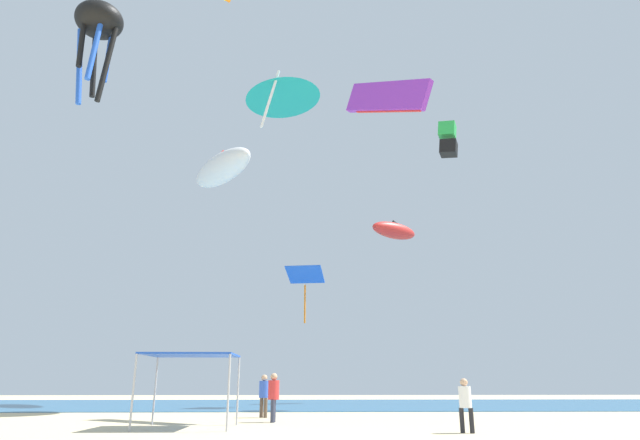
{
  "coord_description": "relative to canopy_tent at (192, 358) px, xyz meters",
  "views": [
    {
      "loc": [
        -1.39,
        -14.79,
        1.51
      ],
      "look_at": [
        -0.68,
        7.45,
        8.31
      ],
      "focal_mm": 29.92,
      "sensor_mm": 36.0,
      "label": 1
    }
  ],
  "objects": [
    {
      "name": "canopy_tent",
      "position": [
        0.0,
        0.0,
        0.0
      ],
      "size": [
        3.17,
        2.78,
        2.49
      ],
      "color": "#B2B2B7",
      "rests_on": "ground"
    },
    {
      "name": "person_leftmost",
      "position": [
        9.15,
        -2.15,
        -1.39
      ],
      "size": [
        0.42,
        0.39,
        1.64
      ],
      "rotation": [
        0.0,
        0.0,
        5.88
      ],
      "color": "black",
      "rests_on": "ground"
    },
    {
      "name": "person_near_tent",
      "position": [
        2.82,
        2.76,
        -1.25
      ],
      "size": [
        0.45,
        0.5,
        1.88
      ],
      "rotation": [
        0.0,
        0.0,
        1.49
      ],
      "color": "#33384C",
      "rests_on": "ground"
    },
    {
      "name": "kite_octopus_black",
      "position": [
        -6.82,
        4.14,
        16.99
      ],
      "size": [
        3.4,
        3.4,
        5.72
      ],
      "rotation": [
        0.0,
        0.0,
        4.03
      ],
      "color": "black"
    },
    {
      "name": "kite_box_green",
      "position": [
        13.72,
        12.91,
        14.97
      ],
      "size": [
        1.5,
        1.45,
        2.38
      ],
      "rotation": [
        0.0,
        0.0,
        1.17
      ],
      "color": "green"
    },
    {
      "name": "kite_parafoil_purple",
      "position": [
        8.28,
        4.81,
        13.43
      ],
      "size": [
        4.04,
        4.09,
        3.28
      ],
      "rotation": [
        0.0,
        0.0,
        5.47
      ],
      "color": "purple"
    },
    {
      "name": "kite_diamond_blue",
      "position": [
        4.09,
        15.23,
        5.87
      ],
      "size": [
        2.71,
        2.63,
        3.59
      ],
      "rotation": [
        0.0,
        0.0,
        2.98
      ],
      "color": "blue"
    },
    {
      "name": "person_central",
      "position": [
        2.23,
        5.7,
        -1.27
      ],
      "size": [
        0.44,
        0.44,
        1.86
      ],
      "rotation": [
        0.0,
        0.0,
        5.36
      ],
      "color": "brown",
      "rests_on": "ground"
    },
    {
      "name": "ocean_strip",
      "position": [
        5.36,
        20.7,
        -2.34
      ],
      "size": [
        110.0,
        20.97,
        0.03
      ],
      "primitive_type": "cube",
      "color": "#28608C",
      "rests_on": "ground"
    },
    {
      "name": "kite_delta_teal",
      "position": [
        2.51,
        10.8,
        17.08
      ],
      "size": [
        6.15,
        6.11,
        4.12
      ],
      "rotation": [
        0.0,
        0.0,
        1.25
      ],
      "color": "teal"
    },
    {
      "name": "kite_inflatable_red",
      "position": [
        11.48,
        22.55,
        11.25
      ],
      "size": [
        4.74,
        3.93,
        1.86
      ],
      "rotation": [
        0.0,
        0.0,
        3.73
      ],
      "color": "red"
    },
    {
      "name": "kite_inflatable_white",
      "position": [
        -2.56,
        19.69,
        15.47
      ],
      "size": [
        6.51,
        7.68,
        2.8
      ],
      "rotation": [
        0.0,
        0.0,
        5.35
      ],
      "color": "white"
    }
  ]
}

